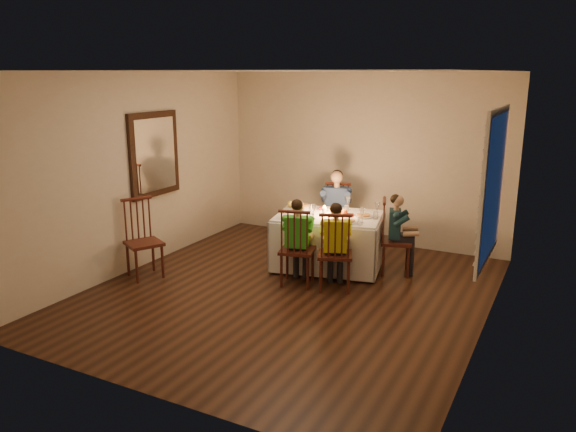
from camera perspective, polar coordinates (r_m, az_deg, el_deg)
The scene contains 26 objects.
ground at distance 6.85m, azimuth 0.02°, elevation -7.80°, with size 5.00×5.00×0.00m, color black.
wall_left at distance 7.75m, azimuth -14.96°, elevation 4.34°, with size 0.02×5.00×2.60m, color beige.
wall_right at distance 5.81m, azimuth 20.12°, elevation 0.72°, with size 0.02×5.00×2.60m, color beige.
wall_back at distance 8.73m, azimuth 7.63°, elevation 5.79°, with size 4.50×0.02×2.60m, color beige.
ceiling at distance 6.34m, azimuth 0.02°, elevation 14.51°, with size 5.00×5.00×0.00m, color white.
dining_table at distance 7.58m, azimuth 4.14°, elevation -1.44°, with size 1.59×1.28×0.70m.
chair_adult at distance 8.47m, azimuth 4.82°, elevation -3.44°, with size 0.41×0.39×1.00m, color #3C1910, non-canonical shape.
chair_near_left at distance 7.13m, azimuth 0.94°, elevation -6.89°, with size 0.41×0.39×1.00m, color #3C1910, non-canonical shape.
chair_near_right at distance 6.99m, azimuth 4.74°, elevation -7.37°, with size 0.41×0.39×1.00m, color #3C1910, non-canonical shape.
chair_end at distance 7.62m, azimuth 10.78°, elevation -5.72°, with size 0.41×0.39×1.00m, color #3C1910, non-canonical shape.
chair_extra at distance 7.59m, azimuth -14.20°, elevation -6.00°, with size 0.42×0.40×1.03m, color #3C1910, non-canonical shape.
adult at distance 8.47m, azimuth 4.82°, elevation -3.44°, with size 0.43×0.40×1.21m, color navy, non-canonical shape.
child_green at distance 7.13m, azimuth 0.94°, elevation -6.89°, with size 0.37×0.34×1.10m, color green, non-canonical shape.
child_yellow at distance 6.99m, azimuth 4.74°, elevation -7.37°, with size 0.37×0.34×1.09m, color yellow, non-canonical shape.
child_teal at distance 7.62m, azimuth 10.78°, elevation -5.72°, with size 0.35×0.32×1.07m, color #18333C, non-canonical shape.
setting_adult at distance 7.80m, azimuth 4.82°, elevation 0.66°, with size 0.26×0.26×0.02m, color white.
setting_green at distance 7.30m, azimuth 1.21°, elevation -0.24°, with size 0.26×0.26×0.02m, color white.
setting_yellow at distance 7.17m, azimuth 6.08°, elevation -0.60°, with size 0.26×0.26×0.02m, color white.
setting_teal at distance 7.47m, azimuth 7.67°, elevation -0.02°, with size 0.26×0.26×0.02m, color white.
candle_left at distance 7.53m, azimuth 3.70°, elevation 0.50°, with size 0.06×0.06×0.10m, color white.
candle_right at distance 7.50m, azimuth 4.89°, elevation 0.42°, with size 0.06×0.06×0.10m, color white.
squash at distance 7.94m, azimuth 0.24°, elevation 1.21°, with size 0.09×0.09×0.09m, color yellow.
orange_fruit at distance 7.53m, azimuth 5.77°, elevation 0.38°, with size 0.08×0.08×0.08m, color orange.
serving_bowl at distance 7.82m, azimuth 1.45°, elevation 0.89°, with size 0.23×0.23×0.06m, color white.
wall_mirror at distance 7.92m, azimuth -13.42°, elevation 6.11°, with size 0.06×0.95×1.15m.
window_blinds at distance 5.88m, azimuth 20.00°, elevation 2.86°, with size 0.07×1.34×1.54m.
Camera 1 is at (2.92, -5.63, 2.58)m, focal length 35.00 mm.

